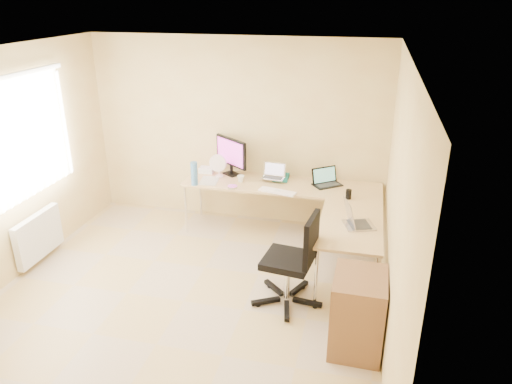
% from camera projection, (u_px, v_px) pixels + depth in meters
% --- Properties ---
extents(floor, '(4.50, 4.50, 0.00)m').
position_uv_depth(floor, '(184.00, 301.00, 5.28)').
color(floor, tan).
rests_on(floor, ground).
extents(ceiling, '(4.50, 4.50, 0.00)m').
position_uv_depth(ceiling, '(167.00, 56.00, 4.28)').
color(ceiling, white).
rests_on(ceiling, ground).
extents(wall_back, '(4.50, 0.00, 4.50)m').
position_uv_depth(wall_back, '(237.00, 132.00, 6.80)').
color(wall_back, beige).
rests_on(wall_back, ground).
extents(wall_front, '(4.50, 0.00, 4.50)m').
position_uv_depth(wall_front, '(26.00, 338.00, 2.76)').
color(wall_front, beige).
rests_on(wall_front, ground).
extents(wall_right, '(0.00, 4.50, 4.50)m').
position_uv_depth(wall_right, '(396.00, 212.00, 4.33)').
color(wall_right, beige).
rests_on(wall_right, ground).
extents(desk_main, '(2.65, 0.70, 0.73)m').
position_uv_depth(desk_main, '(281.00, 209.00, 6.65)').
color(desk_main, tan).
rests_on(desk_main, ground).
extents(desk_return, '(0.70, 1.30, 0.73)m').
position_uv_depth(desk_return, '(349.00, 252.00, 5.54)').
color(desk_return, tan).
rests_on(desk_return, ground).
extents(monitor, '(0.62, 0.53, 0.54)m').
position_uv_depth(monitor, '(231.00, 156.00, 6.75)').
color(monitor, black).
rests_on(monitor, desk_main).
extents(book_stack, '(0.22, 0.29, 0.05)m').
position_uv_depth(book_stack, '(281.00, 177.00, 6.68)').
color(book_stack, '#106667').
rests_on(book_stack, desk_main).
extents(laptop_center, '(0.32, 0.26, 0.20)m').
position_uv_depth(laptop_center, '(273.00, 171.00, 6.54)').
color(laptop_center, silver).
rests_on(laptop_center, desk_main).
extents(laptop_black, '(0.45, 0.44, 0.23)m').
position_uv_depth(laptop_black, '(328.00, 177.00, 6.42)').
color(laptop_black, black).
rests_on(laptop_black, desk_main).
extents(keyboard, '(0.51, 0.24, 0.02)m').
position_uv_depth(keyboard, '(277.00, 191.00, 6.23)').
color(keyboard, white).
rests_on(keyboard, desk_main).
extents(mouse, '(0.10, 0.07, 0.04)m').
position_uv_depth(mouse, '(277.00, 191.00, 6.23)').
color(mouse, silver).
rests_on(mouse, desk_main).
extents(mug, '(0.10, 0.10, 0.09)m').
position_uv_depth(mug, '(241.00, 179.00, 6.56)').
color(mug, silver).
rests_on(mug, desk_main).
extents(cd_stack, '(0.13, 0.13, 0.03)m').
position_uv_depth(cd_stack, '(232.00, 187.00, 6.36)').
color(cd_stack, beige).
rests_on(cd_stack, desk_main).
extents(water_bottle, '(0.12, 0.12, 0.32)m').
position_uv_depth(water_bottle, '(194.00, 174.00, 6.42)').
color(water_bottle, teal).
rests_on(water_bottle, desk_main).
extents(papers, '(0.28, 0.36, 0.01)m').
position_uv_depth(papers, '(209.00, 181.00, 6.61)').
color(papers, beige).
rests_on(papers, desk_main).
extents(white_box, '(0.21, 0.15, 0.07)m').
position_uv_depth(white_box, '(207.00, 170.00, 6.91)').
color(white_box, white).
rests_on(white_box, desk_main).
extents(desk_fan, '(0.25, 0.25, 0.31)m').
position_uv_depth(desk_fan, '(219.00, 166.00, 6.70)').
color(desk_fan, white).
rests_on(desk_fan, desk_main).
extents(black_cup, '(0.09, 0.09, 0.12)m').
position_uv_depth(black_cup, '(349.00, 194.00, 6.02)').
color(black_cup, black).
rests_on(black_cup, desk_main).
extents(laptop_return, '(0.45, 0.40, 0.25)m').
position_uv_depth(laptop_return, '(360.00, 216.00, 5.30)').
color(laptop_return, '#B0AEBE').
rests_on(laptop_return, desk_return).
extents(office_chair, '(0.72, 0.72, 1.07)m').
position_uv_depth(office_chair, '(288.00, 261.00, 5.09)').
color(office_chair, black).
rests_on(office_chair, ground).
extents(cabinet, '(0.48, 0.60, 0.81)m').
position_uv_depth(cabinet, '(358.00, 315.00, 4.48)').
color(cabinet, brown).
rests_on(cabinet, ground).
extents(radiator, '(0.09, 0.80, 0.55)m').
position_uv_depth(radiator, '(39.00, 236.00, 5.94)').
color(radiator, white).
rests_on(radiator, ground).
extents(window, '(0.10, 1.80, 1.40)m').
position_uv_depth(window, '(19.00, 142.00, 5.48)').
color(window, white).
rests_on(window, wall_left).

